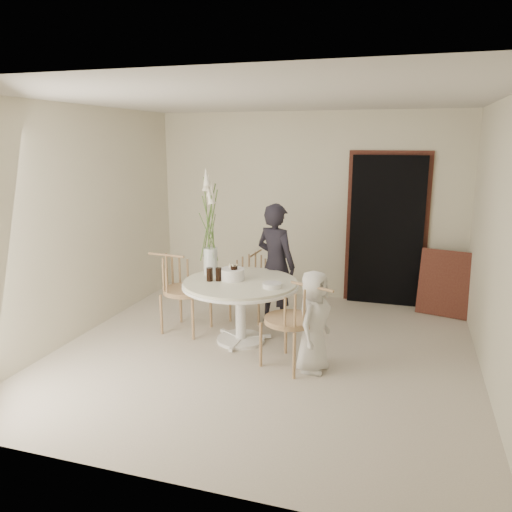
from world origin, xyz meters
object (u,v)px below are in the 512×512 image
(girl, at_px, (276,264))
(flower_vase, at_px, (210,231))
(boy, at_px, (314,321))
(table, at_px, (240,291))
(chair_left, at_px, (176,281))
(chair_right, at_px, (301,314))
(birthday_cake, at_px, (232,274))
(chair_far, at_px, (253,276))

(girl, distance_m, flower_vase, 0.97)
(boy, bearing_deg, table, 73.54)
(table, distance_m, chair_left, 0.89)
(chair_right, height_order, girl, girl)
(chair_right, relative_size, boy, 0.89)
(chair_right, relative_size, birthday_cake, 3.38)
(birthday_cake, bearing_deg, chair_right, -30.32)
(chair_far, distance_m, flower_vase, 1.03)
(chair_left, relative_size, birthday_cake, 3.47)
(chair_left, bearing_deg, boy, -102.68)
(boy, distance_m, birthday_cake, 1.20)
(chair_left, bearing_deg, birthday_cake, -91.78)
(chair_right, relative_size, chair_left, 0.97)
(girl, bearing_deg, boy, 144.74)
(boy, bearing_deg, flower_vase, 74.72)
(girl, relative_size, flower_vase, 1.23)
(chair_left, relative_size, girl, 0.62)
(chair_far, bearing_deg, chair_left, -132.61)
(table, height_order, girl, girl)
(table, distance_m, girl, 0.76)
(chair_far, bearing_deg, flower_vase, -111.89)
(chair_far, height_order, birthday_cake, birthday_cake)
(boy, bearing_deg, girl, 41.96)
(girl, relative_size, birthday_cake, 5.63)
(chair_left, bearing_deg, flower_vase, -75.84)
(chair_right, height_order, chair_left, chair_left)
(chair_left, height_order, flower_vase, flower_vase)
(chair_right, bearing_deg, table, -98.83)
(chair_right, xyz_separation_m, birthday_cake, (-0.92, 0.54, 0.20))
(table, distance_m, chair_right, 0.96)
(chair_left, xyz_separation_m, boy, (1.82, -0.63, -0.09))
(table, relative_size, girl, 0.86)
(chair_left, xyz_separation_m, girl, (1.11, 0.57, 0.16))
(birthday_cake, bearing_deg, table, -13.24)
(girl, xyz_separation_m, flower_vase, (-0.67, -0.51, 0.48))
(table, bearing_deg, chair_far, 98.59)
(chair_left, distance_m, boy, 1.93)
(table, height_order, chair_left, chair_left)
(chair_far, bearing_deg, table, -79.01)
(table, xyz_separation_m, boy, (0.94, -0.49, -0.09))
(girl, xyz_separation_m, boy, (0.72, -1.20, -0.25))
(girl, bearing_deg, chair_left, 51.11)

